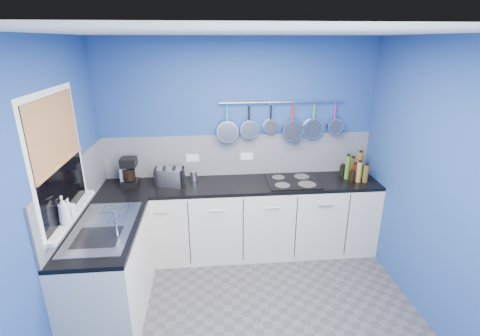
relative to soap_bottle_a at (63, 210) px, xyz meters
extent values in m
cube|color=#47474C|center=(1.53, -0.12, -1.18)|extent=(3.20, 3.00, 0.02)
cube|color=white|center=(1.53, -0.12, 1.34)|extent=(3.20, 3.00, 0.02)
cube|color=navy|center=(1.53, 1.39, 0.08)|extent=(3.20, 0.02, 2.50)
cube|color=navy|center=(-0.08, -0.12, 0.08)|extent=(0.02, 3.00, 2.50)
cube|color=navy|center=(3.14, -0.12, 0.08)|extent=(0.02, 3.00, 2.50)
cube|color=#969AA2|center=(1.53, 1.37, -0.02)|extent=(3.20, 0.02, 0.50)
cube|color=#969AA2|center=(-0.06, 0.48, -0.02)|extent=(0.02, 1.80, 0.50)
cube|color=beige|center=(1.53, 1.08, -0.74)|extent=(3.20, 0.60, 0.86)
cube|color=black|center=(1.53, 1.08, -0.29)|extent=(3.20, 0.60, 0.04)
cube|color=beige|center=(0.23, 0.18, -0.74)|extent=(0.60, 1.20, 0.86)
cube|color=black|center=(0.23, 0.18, -0.29)|extent=(0.60, 1.20, 0.04)
cube|color=white|center=(-0.05, 0.18, 0.38)|extent=(0.01, 1.00, 1.10)
cube|color=black|center=(-0.04, 0.18, 0.38)|extent=(0.01, 0.90, 1.00)
cube|color=#A66F4D|center=(-0.03, 0.18, 0.61)|extent=(0.01, 0.90, 0.55)
cube|color=white|center=(-0.02, 0.18, -0.13)|extent=(0.10, 0.98, 0.03)
cube|color=silver|center=(0.23, 0.18, -0.27)|extent=(0.50, 0.95, 0.01)
cube|color=white|center=(0.98, 1.36, -0.04)|extent=(0.15, 0.01, 0.09)
cube|color=white|center=(1.63, 1.36, -0.04)|extent=(0.15, 0.01, 0.09)
cylinder|color=silver|center=(2.03, 1.33, 0.61)|extent=(1.45, 0.02, 0.02)
imported|color=white|center=(0.00, 0.00, 0.00)|extent=(0.12, 0.12, 0.24)
imported|color=white|center=(0.00, 0.10, -0.03)|extent=(0.08, 0.08, 0.17)
cylinder|color=white|center=(0.22, 1.15, -0.13)|extent=(0.12, 0.12, 0.27)
cube|color=silver|center=(0.73, 1.10, -0.17)|extent=(0.34, 0.26, 0.20)
cylinder|color=silver|center=(0.99, 1.21, -0.21)|extent=(0.08, 0.08, 0.12)
cube|color=black|center=(2.13, 1.07, -0.26)|extent=(0.59, 0.52, 0.01)
cylinder|color=#8C5914|center=(2.99, 1.21, -0.12)|extent=(0.06, 0.06, 0.29)
cylinder|color=brown|center=(2.89, 1.19, -0.15)|extent=(0.05, 0.05, 0.23)
cylinder|color=black|center=(2.78, 1.21, -0.21)|extent=(0.07, 0.07, 0.12)
cylinder|color=#265919|center=(2.98, 1.11, -0.20)|extent=(0.07, 0.07, 0.13)
cylinder|color=#4C190C|center=(2.89, 1.11, -0.18)|extent=(0.06, 0.06, 0.18)
cylinder|color=#3F721E|center=(2.79, 1.10, -0.13)|extent=(0.05, 0.05, 0.28)
cylinder|color=brown|center=(2.97, 0.98, -0.17)|extent=(0.06, 0.06, 0.21)
cylinder|color=olive|center=(2.90, 1.00, -0.15)|extent=(0.06, 0.06, 0.24)
cylinder|color=black|center=(2.82, 1.00, -0.21)|extent=(0.06, 0.06, 0.13)
camera|label=1|loc=(1.18, -2.64, 1.28)|focal=26.28mm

